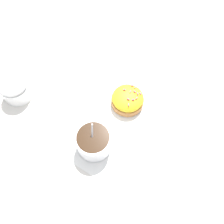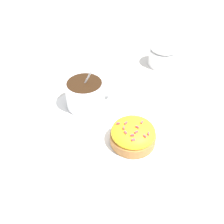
# 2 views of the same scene
# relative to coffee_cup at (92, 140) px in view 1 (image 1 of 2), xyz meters

# --- Properties ---
(ground_plane) EXTENTS (3.00, 3.00, 0.00)m
(ground_plane) POSITION_rel_coffee_cup_xyz_m (-0.08, 0.00, -0.04)
(ground_plane) COLOR silver
(paper_napkin) EXTENTS (0.30, 0.30, 0.00)m
(paper_napkin) POSITION_rel_coffee_cup_xyz_m (-0.08, 0.00, -0.04)
(paper_napkin) COLOR white
(paper_napkin) RESTS_ON ground_plane
(coffee_cup) EXTENTS (0.09, 0.11, 0.10)m
(coffee_cup) POSITION_rel_coffee_cup_xyz_m (0.00, 0.00, 0.00)
(coffee_cup) COLOR white
(coffee_cup) RESTS_ON paper_napkin
(frosted_pastry) EXTENTS (0.09, 0.09, 0.05)m
(frosted_pastry) POSITION_rel_coffee_cup_xyz_m (-0.16, 0.01, -0.01)
(frosted_pastry) COLOR #B2753D
(frosted_pastry) RESTS_ON paper_napkin
(sugar_bowl) EXTENTS (0.08, 0.08, 0.07)m
(sugar_bowl) POSITION_rel_coffee_cup_xyz_m (-0.01, -0.27, -0.00)
(sugar_bowl) COLOR white
(sugar_bowl) RESTS_ON ground_plane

